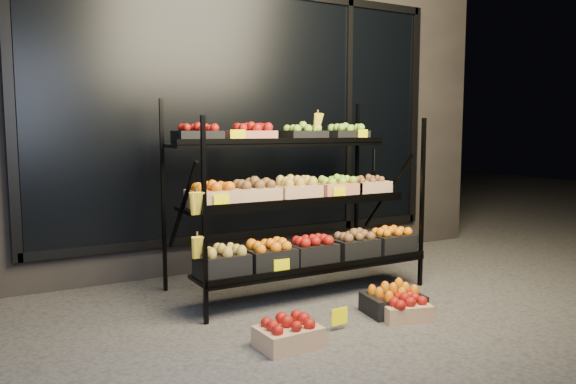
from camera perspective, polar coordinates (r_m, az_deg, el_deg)
ground at (r=4.52m, az=5.03°, el=-11.72°), size 24.00×24.00×0.00m
building at (r=6.60m, az=-7.84°, el=9.34°), size 6.00×2.08×3.50m
display_rack at (r=4.83m, az=0.96°, el=-0.92°), size 2.18×1.02×1.66m
tag_floor_a at (r=4.05m, az=5.25°, el=-13.01°), size 0.13×0.01×0.12m
floor_crate_left at (r=3.74m, az=0.02°, el=-14.13°), size 0.40×0.31×0.20m
floor_crate_midright at (r=4.33m, az=11.77°, el=-11.43°), size 0.41×0.35×0.18m
floor_crate_right at (r=4.44m, az=10.64°, el=-10.77°), size 0.48×0.38×0.21m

